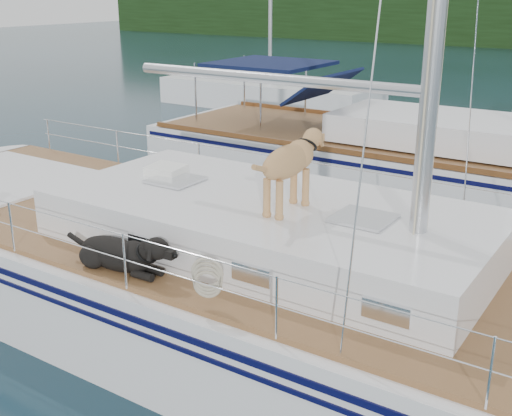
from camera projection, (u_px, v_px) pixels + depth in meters
The scene contains 4 objects.
ground at pixel (216, 320), 8.44m from camera, with size 120.00×120.00×0.00m, color black.
main_sailboat at pixel (221, 275), 8.17m from camera, with size 12.00×3.80×14.01m.
neighbor_sailboat at pixel (401, 163), 13.58m from camera, with size 11.00×3.50×13.30m.
bg_boat_west at pixel (270, 94), 23.52m from camera, with size 8.00×3.00×11.65m.
Camera 1 is at (4.57, -5.97, 4.14)m, focal length 45.00 mm.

